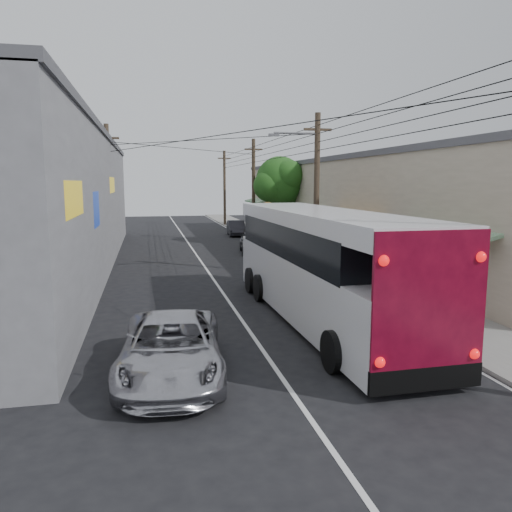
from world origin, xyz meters
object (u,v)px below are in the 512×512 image
Objects in this scene: coach_bus at (320,264)px; pedestrian_near at (347,258)px; jeepney at (171,348)px; parked_suv at (289,260)px; pedestrian_far at (306,253)px; parked_car_mid at (253,242)px; parked_car_far at (236,228)px.

pedestrian_near is at bearing 60.71° from coach_bus.
parked_suv is at bearing 66.67° from jeepney.
pedestrian_far is (-1.41, 2.30, -0.03)m from pedestrian_near.
parked_car_mid is at bearing 77.35° from jeepney.
pedestrian_near is (2.21, -19.71, 0.20)m from parked_car_far.
parked_suv is 1.40× the size of parked_car_far.
parked_suv is 8.50m from parked_car_mid.
jeepney is 1.22× the size of parked_car_mid.
parked_car_mid is (0.00, 8.50, -0.09)m from parked_suv.
pedestrian_far reaches higher than jeepney.
parked_car_mid is at bearing -90.33° from parked_car_far.
parked_car_far is at bearing 81.83° from jeepney.
coach_bus reaches higher than parked_car_mid.
parked_suv is (6.37, 12.00, 0.09)m from jeepney.
jeepney is 13.59m from parked_suv.
pedestrian_far is at bearing -58.31° from pedestrian_near.
coach_bus reaches higher than jeepney.
coach_bus is 10.55m from pedestrian_far.
coach_bus is at bearing 61.76° from pedestrian_near.
parked_car_mid is (6.38, 20.50, 0.00)m from jeepney.
parked_suv is 3.78× the size of pedestrian_near.
pedestrian_far is (7.97, 14.13, 0.11)m from jeepney.
parked_car_mid is at bearing 91.41° from parked_suv.
parked_suv is 19.56m from parked_car_far.
coach_bus is at bearing -90.39° from parked_car_far.
parked_car_far is at bearing 89.09° from parked_suv.
parked_car_far is 19.84m from pedestrian_near.
jeepney is 32.35m from parked_car_far.
jeepney is at bearing -116.53° from parked_suv.
pedestrian_near is (4.22, 7.81, -1.07)m from coach_bus.
parked_car_mid is at bearing -70.73° from pedestrian_near.
pedestrian_near reaches higher than pedestrian_far.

